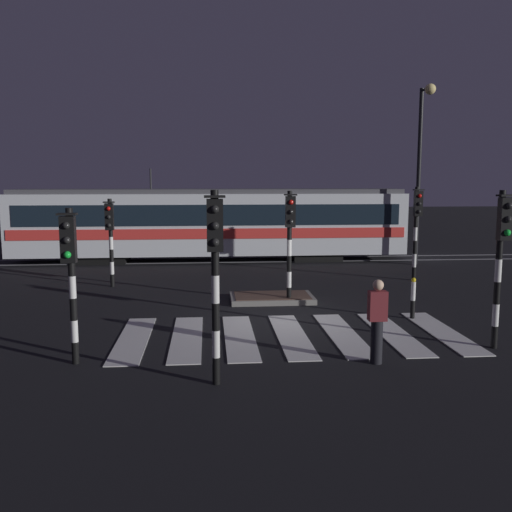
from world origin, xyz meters
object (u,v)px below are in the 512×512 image
bollard_island_edge (413,298)px  traffic_light_corner_near_left (70,263)px  traffic_light_corner_far_left (110,229)px  traffic_light_median_centre (290,230)px  tram (210,222)px  traffic_light_corner_far_right (417,219)px  pedestrian_waiting_at_kerb (377,321)px  traffic_light_corner_near_right (502,246)px  street_lamp_trackside_right (422,154)px  traffic_light_kerb_mid_left (215,259)px

bollard_island_edge → traffic_light_corner_near_left: bearing=-159.3°
traffic_light_corner_far_left → traffic_light_median_centre: 6.49m
traffic_light_corner_far_left → tram: tram is taller
traffic_light_corner_far_right → pedestrian_waiting_at_kerb: traffic_light_corner_far_right is taller
traffic_light_corner_near_right → bollard_island_edge: size_ratio=3.11×
traffic_light_median_centre → street_lamp_trackside_right: 9.90m
tram → pedestrian_waiting_at_kerb: tram is taller
traffic_light_kerb_mid_left → pedestrian_waiting_at_kerb: 3.66m
traffic_light_corner_far_left → pedestrian_waiting_at_kerb: size_ratio=1.77×
pedestrian_waiting_at_kerb → bollard_island_edge: pedestrian_waiting_at_kerb is taller
traffic_light_corner_near_left → street_lamp_trackside_right: bearing=46.1°
traffic_light_corner_near_left → street_lamp_trackside_right: street_lamp_trackside_right is taller
traffic_light_kerb_mid_left → traffic_light_corner_near_left: bearing=153.8°
traffic_light_corner_far_left → bollard_island_edge: size_ratio=2.73×
traffic_light_corner_far_left → street_lamp_trackside_right: size_ratio=0.40×
traffic_light_corner_near_right → tram: bearing=113.6°
traffic_light_median_centre → traffic_light_corner_near_right: traffic_light_corner_near_right is taller
traffic_light_corner_near_left → tram: tram is taller
traffic_light_kerb_mid_left → tram: size_ratio=0.20×
street_lamp_trackside_right → tram: 9.60m
traffic_light_corner_near_left → tram: 14.61m
traffic_light_corner_far_left → traffic_light_corner_far_right: bearing=1.7°
traffic_light_corner_near_left → bollard_island_edge: bearing=20.7°
street_lamp_trackside_right → bollard_island_edge: bearing=-111.6°
traffic_light_corner_near_right → traffic_light_corner_far_right: bearing=81.2°
traffic_light_median_centre → tram: size_ratio=0.19×
pedestrian_waiting_at_kerb → traffic_light_corner_far_left: bearing=127.6°
traffic_light_corner_far_left → pedestrian_waiting_at_kerb: 10.97m
traffic_light_corner_near_right → bollard_island_edge: bearing=107.2°
traffic_light_corner_near_right → tram: 15.33m
traffic_light_corner_near_right → traffic_light_median_centre: bearing=128.4°
traffic_light_corner_far_right → traffic_light_corner_near_right: traffic_light_corner_near_right is taller
traffic_light_corner_far_left → traffic_light_corner_near_left: size_ratio=0.97×
traffic_light_kerb_mid_left → bollard_island_edge: 7.10m
traffic_light_kerb_mid_left → street_lamp_trackside_right: 16.31m
traffic_light_corner_far_right → traffic_light_median_centre: traffic_light_corner_far_right is taller
pedestrian_waiting_at_kerb → bollard_island_edge: (2.04, 3.45, -0.32)m
traffic_light_median_centre → traffic_light_corner_far_left: bearing=151.5°
traffic_light_corner_near_left → street_lamp_trackside_right: 17.01m
traffic_light_corner_far_left → traffic_light_corner_far_right: 10.83m
pedestrian_waiting_at_kerb → street_lamp_trackside_right: bearing=65.8°
traffic_light_corner_near_left → pedestrian_waiting_at_kerb: traffic_light_corner_near_left is taller
traffic_light_corner_near_right → bollard_island_edge: 3.36m
traffic_light_corner_far_right → traffic_light_corner_far_left: bearing=-178.3°
traffic_light_median_centre → street_lamp_trackside_right: street_lamp_trackside_right is taller
traffic_light_corner_near_left → traffic_light_corner_far_right: size_ratio=0.92×
traffic_light_corner_near_left → traffic_light_kerb_mid_left: bearing=-26.2°
traffic_light_median_centre → traffic_light_corner_near_right: 6.19m
bollard_island_edge → traffic_light_kerb_mid_left: bearing=-139.9°
traffic_light_corner_near_left → tram: size_ratio=0.18×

